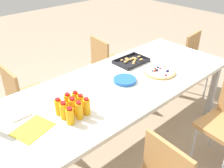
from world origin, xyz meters
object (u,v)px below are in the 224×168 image
at_px(chair_far_right, 107,61).
at_px(juice_bottle_1, 79,110).
at_px(juice_bottle_3, 64,111).
at_px(juice_bottle_0, 70,116).
at_px(juice_bottle_6, 59,107).
at_px(juice_bottle_8, 76,99).
at_px(napkin_stack, 19,114).
at_px(paper_folder, 33,129).
at_px(chair_far_left, 25,95).
at_px(plate_stack, 125,80).
at_px(party_table, 120,87).
at_px(juice_bottle_5, 81,103).
at_px(juice_bottle_7, 68,102).
at_px(chair_end, 199,58).
at_px(juice_bottle_4, 73,106).
at_px(juice_bottle_2, 87,107).
at_px(snack_tray, 131,61).
at_px(fruit_pizza, 159,72).

distance_m(chair_far_right, juice_bottle_1, 1.61).
bearing_deg(juice_bottle_1, juice_bottle_3, 137.18).
xyz_separation_m(juice_bottle_0, juice_bottle_6, (-0.00, 0.15, 0.00)).
relative_size(juice_bottle_3, juice_bottle_8, 1.05).
xyz_separation_m(napkin_stack, paper_folder, (-0.00, -0.23, -0.00)).
relative_size(chair_far_left, plate_stack, 3.80).
bearing_deg(napkin_stack, juice_bottle_3, -49.39).
distance_m(party_table, juice_bottle_5, 0.55).
xyz_separation_m(juice_bottle_0, juice_bottle_7, (0.08, 0.15, 0.01)).
height_order(chair_far_right, juice_bottle_5, juice_bottle_5).
bearing_deg(juice_bottle_5, juice_bottle_7, 138.74).
xyz_separation_m(chair_end, juice_bottle_4, (-2.20, -0.17, 0.33)).
xyz_separation_m(juice_bottle_1, napkin_stack, (-0.32, 0.35, -0.06)).
distance_m(juice_bottle_2, napkin_stack, 0.53).
relative_size(chair_far_right, snack_tray, 2.33).
bearing_deg(party_table, plate_stack, -25.29).
distance_m(juice_bottle_3, juice_bottle_5, 0.16).
bearing_deg(napkin_stack, juice_bottle_1, -47.83).
bearing_deg(chair_far_right, juice_bottle_3, -47.27).
height_order(chair_end, juice_bottle_3, juice_bottle_3).
bearing_deg(juice_bottle_3, juice_bottle_8, 24.04).
relative_size(chair_far_right, juice_bottle_7, 5.51).
xyz_separation_m(juice_bottle_6, snack_tray, (1.09, 0.27, -0.05)).
bearing_deg(juice_bottle_6, party_table, 2.90).
bearing_deg(snack_tray, paper_folder, -167.45).
bearing_deg(snack_tray, napkin_stack, -177.33).
bearing_deg(paper_folder, chair_end, 2.83).
bearing_deg(juice_bottle_4, juice_bottle_1, -86.82).
distance_m(napkin_stack, paper_folder, 0.23).
bearing_deg(juice_bottle_8, juice_bottle_6, 179.27).
height_order(juice_bottle_1, fruit_pizza, juice_bottle_1).
bearing_deg(snack_tray, chair_far_right, 73.28).
height_order(chair_far_right, napkin_stack, chair_far_right).
distance_m(chair_end, juice_bottle_3, 2.31).
bearing_deg(party_table, paper_folder, -176.14).
height_order(juice_bottle_3, juice_bottle_8, juice_bottle_3).
bearing_deg(fruit_pizza, juice_bottle_5, 178.32).
relative_size(juice_bottle_5, napkin_stack, 0.93).
bearing_deg(juice_bottle_1, paper_folder, 159.52).
distance_m(juice_bottle_8, snack_tray, 0.97).
relative_size(juice_bottle_2, juice_bottle_5, 1.05).
bearing_deg(juice_bottle_3, snack_tray, 17.32).
relative_size(fruit_pizza, snack_tray, 0.90).
height_order(juice_bottle_6, juice_bottle_8, juice_bottle_6).
bearing_deg(plate_stack, juice_bottle_7, -178.62).
bearing_deg(juice_bottle_2, juice_bottle_7, 116.54).
xyz_separation_m(chair_far_left, paper_folder, (-0.31, -0.88, 0.26)).
distance_m(juice_bottle_3, juice_bottle_6, 0.07).
bearing_deg(chair_end, juice_bottle_4, -1.58).
relative_size(juice_bottle_5, fruit_pizza, 0.43).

